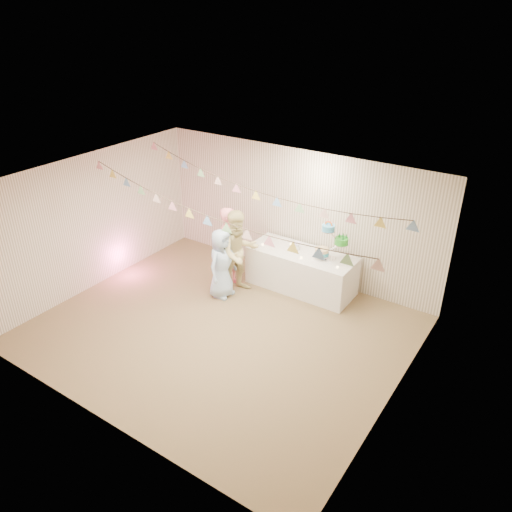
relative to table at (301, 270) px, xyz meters
The scene contains 24 objects.
floor 2.09m from the table, 102.50° to the right, with size 6.00×6.00×0.00m, color brown.
ceiling 3.02m from the table, 102.50° to the right, with size 6.00×6.00×0.00m, color silver.
back_wall 1.13m from the table, 132.26° to the left, with size 6.00×6.00×0.00m, color silver.
front_wall 4.62m from the table, 95.64° to the right, with size 6.00×6.00×0.00m, color silver.
left_wall 4.09m from the table, 149.75° to the right, with size 5.00×5.00×0.00m, color silver.
right_wall 3.38m from the table, 38.19° to the right, with size 5.00×5.00×0.00m, color silver.
table is the anchor object (origin of this frame).
cake_stand 0.90m from the table, ahead, with size 0.63×0.37×0.70m, color silver, non-canonical shape.
cake_bottom 0.60m from the table, ahead, with size 0.31×0.31×0.15m, color teal, non-canonical shape.
cake_middle 1.03m from the table, 10.86° to the left, with size 0.27×0.27×0.22m, color #229320, non-canonical shape.
cake_top_tier 1.10m from the table, ahead, with size 0.25×0.25×0.19m, color #43A1D4, non-canonical shape.
platter 0.73m from the table, behind, with size 0.33×0.33×0.02m, color white.
posy 0.47m from the table, 159.48° to the left, with size 0.15×0.15×0.17m, color white, non-canonical shape.
person_adult_a 1.43m from the table, 150.03° to the right, with size 0.60×0.39×1.64m, color pink.
person_adult_b 1.29m from the table, 141.00° to the right, with size 0.81×0.63×1.66m, color #D1C080.
person_child 1.57m from the table, 136.28° to the right, with size 0.67×0.43×1.36m, color #A7C7ED.
bunting_back 2.21m from the table, 116.10° to the right, with size 5.60×1.10×0.40m, color pink, non-canonical shape.
bunting_front 2.97m from the table, 101.40° to the right, with size 5.60×0.90×0.36m, color #72A5E5, non-canonical shape.
tealight_0 0.91m from the table, 169.38° to the right, with size 0.04×0.04×0.03m, color #FFD88C.
tealight_1 0.56m from the table, 152.78° to the left, with size 0.04×0.04×0.03m, color #FFD88C.
tealight_2 0.47m from the table, 65.56° to the right, with size 0.04×0.04×0.03m, color #FFD88C.
tealight_3 0.58m from the table, 32.15° to the left, with size 0.04×0.04×0.03m, color #FFD88C.
tealight_4 0.93m from the table, 12.38° to the right, with size 0.04×0.04×0.03m, color #FFD88C.
tealight_5 1.00m from the table, ahead, with size 0.04×0.04×0.03m, color #FFD88C.
Camera 1 is at (4.41, -5.48, 5.06)m, focal length 35.00 mm.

